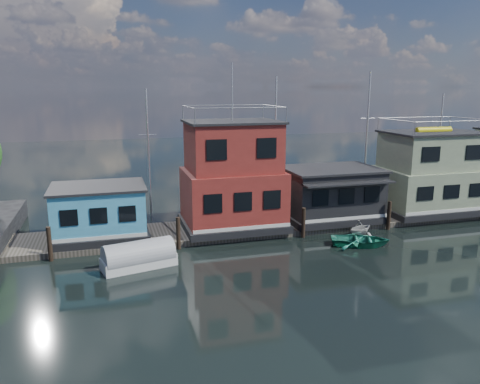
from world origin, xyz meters
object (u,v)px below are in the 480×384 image
object	(u,v)px
houseboat_red	(233,178)
dinghy_white	(360,228)
houseboat_blue	(99,212)
houseboat_dark	(331,194)
houseboat_green	(430,174)
dinghy_teal	(360,240)
tarp_runabout	(139,257)

from	to	relation	value
houseboat_red	dinghy_white	xyz separation A→B (m)	(8.70, -3.52, -3.52)
houseboat_blue	dinghy_white	size ratio (longest dim) A/B	2.90
houseboat_dark	houseboat_green	xyz separation A→B (m)	(9.00, 0.02, 1.13)
houseboat_blue	houseboat_dark	distance (m)	17.50
dinghy_white	dinghy_teal	bearing A→B (deg)	128.75
houseboat_blue	dinghy_white	bearing A→B (deg)	-10.94
houseboat_blue	tarp_runabout	xyz separation A→B (m)	(2.22, -5.38, -1.55)
tarp_runabout	houseboat_dark	bearing A→B (deg)	5.76
houseboat_red	dinghy_white	bearing A→B (deg)	-22.03
houseboat_red	houseboat_blue	bearing A→B (deg)	-180.00
houseboat_blue	houseboat_red	world-z (taller)	houseboat_red
dinghy_white	houseboat_dark	bearing A→B (deg)	-10.15
houseboat_dark	tarp_runabout	size ratio (longest dim) A/B	1.61
houseboat_red	houseboat_green	world-z (taller)	houseboat_red
houseboat_dark	houseboat_red	bearing A→B (deg)	179.86
dinghy_white	houseboat_red	bearing A→B (deg)	46.58
houseboat_green	tarp_runabout	xyz separation A→B (m)	(-24.28, -5.38, -2.89)
houseboat_blue	houseboat_red	size ratio (longest dim) A/B	0.54
dinghy_teal	houseboat_blue	bearing A→B (deg)	94.73
houseboat_red	dinghy_white	size ratio (longest dim) A/B	5.38
houseboat_blue	houseboat_dark	xyz separation A→B (m)	(17.50, -0.02, 0.21)
dinghy_white	houseboat_green	bearing A→B (deg)	-88.43
dinghy_white	tarp_runabout	world-z (taller)	tarp_runabout
houseboat_blue	tarp_runabout	distance (m)	6.02
dinghy_teal	houseboat_green	bearing A→B (deg)	-36.92
houseboat_dark	tarp_runabout	xyz separation A→B (m)	(-15.28, -5.36, -1.76)
houseboat_blue	houseboat_dark	world-z (taller)	houseboat_dark
houseboat_red	houseboat_dark	size ratio (longest dim) A/B	1.60
houseboat_red	houseboat_green	xyz separation A→B (m)	(17.00, 0.00, -0.55)
houseboat_dark	tarp_runabout	bearing A→B (deg)	-160.66
houseboat_red	dinghy_teal	bearing A→B (deg)	-36.32
houseboat_blue	houseboat_red	xyz separation A→B (m)	(9.50, 0.00, 1.90)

